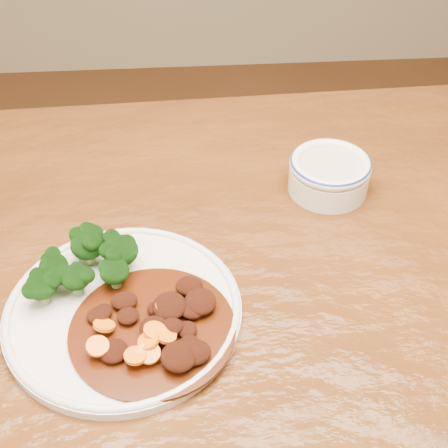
{
  "coord_description": "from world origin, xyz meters",
  "views": [
    {
      "loc": [
        -0.08,
        -0.53,
        1.32
      ],
      "look_at": [
        -0.03,
        0.09,
        0.77
      ],
      "focal_mm": 50.0,
      "sensor_mm": 36.0,
      "label": 1
    }
  ],
  "objects": [
    {
      "name": "dinner_plate",
      "position": [
        -0.16,
        -0.04,
        0.76
      ],
      "size": [
        0.28,
        0.28,
        0.02
      ],
      "rotation": [
        0.0,
        0.0,
        0.38
      ],
      "color": "silver",
      "rests_on": "dining_table"
    },
    {
      "name": "dining_table",
      "position": [
        -0.0,
        0.0,
        0.67
      ],
      "size": [
        1.53,
        0.95,
        0.75
      ],
      "rotation": [
        0.0,
        0.0,
        0.04
      ],
      "color": "#572C0F",
      "rests_on": "ground"
    },
    {
      "name": "dip_bowl",
      "position": [
        0.13,
        0.18,
        0.78
      ],
      "size": [
        0.12,
        0.12,
        0.05
      ],
      "rotation": [
        0.0,
        0.0,
        0.37
      ],
      "color": "white",
      "rests_on": "dining_table"
    },
    {
      "name": "broccoli_florets",
      "position": [
        -0.2,
        0.01,
        0.79
      ],
      "size": [
        0.13,
        0.1,
        0.05
      ],
      "color": "#638746",
      "rests_on": "dinner_plate"
    },
    {
      "name": "mince_stew",
      "position": [
        -0.11,
        -0.08,
        0.77
      ],
      "size": [
        0.19,
        0.19,
        0.03
      ],
      "color": "#411506",
      "rests_on": "dinner_plate"
    }
  ]
}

